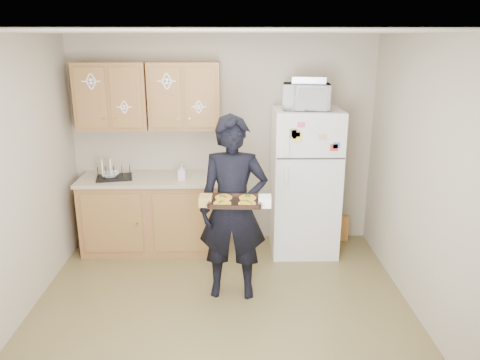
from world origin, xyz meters
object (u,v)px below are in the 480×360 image
(person, at_px, (233,209))
(dish_rack, at_px, (114,172))
(refrigerator, at_px, (304,182))
(microwave, at_px, (306,97))
(baking_tray, at_px, (235,202))

(person, bearing_deg, dish_rack, 146.40)
(refrigerator, height_order, microwave, microwave)
(dish_rack, bearing_deg, microwave, -1.67)
(microwave, distance_m, dish_rack, 2.34)
(refrigerator, relative_size, baking_tray, 3.69)
(refrigerator, xyz_separation_m, dish_rack, (-2.21, 0.01, 0.13))
(refrigerator, distance_m, microwave, 0.99)
(refrigerator, relative_size, dish_rack, 4.29)
(baking_tray, bearing_deg, microwave, 61.27)
(baking_tray, xyz_separation_m, microwave, (0.79, 1.26, 0.76))
(microwave, bearing_deg, dish_rack, -175.62)
(baking_tray, distance_m, microwave, 1.67)
(microwave, bearing_deg, baking_tray, -115.94)
(person, distance_m, microwave, 1.57)
(refrigerator, distance_m, dish_rack, 2.21)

